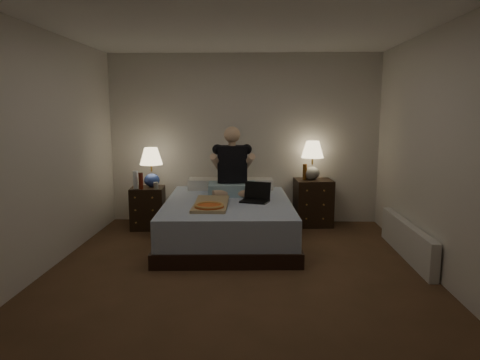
{
  "coord_description": "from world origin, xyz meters",
  "views": [
    {
      "loc": [
        0.19,
        -4.14,
        1.67
      ],
      "look_at": [
        0.0,
        0.9,
        0.85
      ],
      "focal_mm": 32.0,
      "sensor_mm": 36.0,
      "label": 1
    }
  ],
  "objects_px": {
    "beer_bottle_right": "(305,172)",
    "laptop": "(255,193)",
    "nightstand_left": "(148,208)",
    "beer_bottle_left": "(141,181)",
    "person": "(232,161)",
    "bed": "(228,220)",
    "water_bottle": "(136,180)",
    "nightstand_right": "(313,202)",
    "pizza_box": "(209,207)",
    "lamp_left": "(151,167)",
    "lamp_right": "(312,160)",
    "soda_can": "(156,186)",
    "radiator": "(407,240)"
  },
  "relations": [
    {
      "from": "beer_bottle_right",
      "to": "laptop",
      "type": "relative_size",
      "value": 0.68
    },
    {
      "from": "nightstand_left",
      "to": "beer_bottle_left",
      "type": "distance_m",
      "value": 0.44
    },
    {
      "from": "person",
      "to": "laptop",
      "type": "relative_size",
      "value": 2.74
    },
    {
      "from": "bed",
      "to": "beer_bottle_right",
      "type": "distance_m",
      "value": 1.42
    },
    {
      "from": "nightstand_left",
      "to": "water_bottle",
      "type": "bearing_deg",
      "value": -145.77
    },
    {
      "from": "person",
      "to": "nightstand_right",
      "type": "bearing_deg",
      "value": 15.41
    },
    {
      "from": "nightstand_right",
      "to": "person",
      "type": "relative_size",
      "value": 0.73
    },
    {
      "from": "pizza_box",
      "to": "lamp_left",
      "type": "bearing_deg",
      "value": 129.39
    },
    {
      "from": "lamp_right",
      "to": "pizza_box",
      "type": "relative_size",
      "value": 0.74
    },
    {
      "from": "nightstand_left",
      "to": "lamp_left",
      "type": "bearing_deg",
      "value": 39.44
    },
    {
      "from": "lamp_left",
      "to": "person",
      "type": "bearing_deg",
      "value": -10.62
    },
    {
      "from": "bed",
      "to": "soda_can",
      "type": "distance_m",
      "value": 1.16
    },
    {
      "from": "nightstand_left",
      "to": "radiator",
      "type": "distance_m",
      "value": 3.47
    },
    {
      "from": "nightstand_left",
      "to": "nightstand_right",
      "type": "relative_size",
      "value": 0.88
    },
    {
      "from": "pizza_box",
      "to": "radiator",
      "type": "xyz_separation_m",
      "value": [
        2.28,
        -0.02,
        -0.37
      ]
    },
    {
      "from": "nightstand_right",
      "to": "laptop",
      "type": "distance_m",
      "value": 1.28
    },
    {
      "from": "bed",
      "to": "radiator",
      "type": "bearing_deg",
      "value": -18.07
    },
    {
      "from": "soda_can",
      "to": "beer_bottle_left",
      "type": "bearing_deg",
      "value": 179.27
    },
    {
      "from": "lamp_right",
      "to": "beer_bottle_left",
      "type": "relative_size",
      "value": 2.43
    },
    {
      "from": "beer_bottle_left",
      "to": "laptop",
      "type": "distance_m",
      "value": 1.65
    },
    {
      "from": "water_bottle",
      "to": "radiator",
      "type": "bearing_deg",
      "value": -16.3
    },
    {
      "from": "bed",
      "to": "water_bottle",
      "type": "relative_size",
      "value": 8.46
    },
    {
      "from": "soda_can",
      "to": "beer_bottle_left",
      "type": "distance_m",
      "value": 0.22
    },
    {
      "from": "bed",
      "to": "laptop",
      "type": "xyz_separation_m",
      "value": [
        0.34,
        -0.09,
        0.38
      ]
    },
    {
      "from": "nightstand_left",
      "to": "nightstand_right",
      "type": "distance_m",
      "value": 2.4
    },
    {
      "from": "lamp_right",
      "to": "beer_bottle_right",
      "type": "xyz_separation_m",
      "value": [
        -0.11,
        -0.03,
        -0.16
      ]
    },
    {
      "from": "pizza_box",
      "to": "water_bottle",
      "type": "bearing_deg",
      "value": 138.94
    },
    {
      "from": "lamp_left",
      "to": "beer_bottle_right",
      "type": "relative_size",
      "value": 2.43
    },
    {
      "from": "water_bottle",
      "to": "beer_bottle_left",
      "type": "xyz_separation_m",
      "value": [
        0.08,
        -0.04,
        -0.01
      ]
    },
    {
      "from": "radiator",
      "to": "pizza_box",
      "type": "bearing_deg",
      "value": 179.52
    },
    {
      "from": "bed",
      "to": "lamp_right",
      "type": "xyz_separation_m",
      "value": [
        1.17,
        0.81,
        0.69
      ]
    },
    {
      "from": "beer_bottle_right",
      "to": "laptop",
      "type": "height_order",
      "value": "beer_bottle_right"
    },
    {
      "from": "person",
      "to": "laptop",
      "type": "height_order",
      "value": "person"
    },
    {
      "from": "pizza_box",
      "to": "laptop",
      "type": "bearing_deg",
      "value": 40.72
    },
    {
      "from": "pizza_box",
      "to": "nightstand_left",
      "type": "bearing_deg",
      "value": 132.4
    },
    {
      "from": "beer_bottle_right",
      "to": "lamp_left",
      "type": "bearing_deg",
      "value": -175.13
    },
    {
      "from": "pizza_box",
      "to": "soda_can",
      "type": "bearing_deg",
      "value": 131.62
    },
    {
      "from": "lamp_left",
      "to": "nightstand_left",
      "type": "bearing_deg",
      "value": -135.39
    },
    {
      "from": "lamp_right",
      "to": "person",
      "type": "relative_size",
      "value": 0.6
    },
    {
      "from": "soda_can",
      "to": "water_bottle",
      "type": "bearing_deg",
      "value": 172.28
    },
    {
      "from": "lamp_right",
      "to": "radiator",
      "type": "height_order",
      "value": "lamp_right"
    },
    {
      "from": "bed",
      "to": "beer_bottle_left",
      "type": "relative_size",
      "value": 9.2
    },
    {
      "from": "beer_bottle_right",
      "to": "water_bottle",
      "type": "bearing_deg",
      "value": -171.63
    },
    {
      "from": "lamp_right",
      "to": "person",
      "type": "bearing_deg",
      "value": -159.04
    },
    {
      "from": "nightstand_right",
      "to": "person",
      "type": "xyz_separation_m",
      "value": [
        -1.16,
        -0.44,
        0.65
      ]
    },
    {
      "from": "beer_bottle_left",
      "to": "person",
      "type": "relative_size",
      "value": 0.25
    },
    {
      "from": "radiator",
      "to": "beer_bottle_left",
      "type": "bearing_deg",
      "value": 163.89
    },
    {
      "from": "water_bottle",
      "to": "pizza_box",
      "type": "distance_m",
      "value": 1.51
    },
    {
      "from": "bed",
      "to": "nightstand_right",
      "type": "bearing_deg",
      "value": 31.18
    },
    {
      "from": "nightstand_left",
      "to": "pizza_box",
      "type": "bearing_deg",
      "value": -52.52
    }
  ]
}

